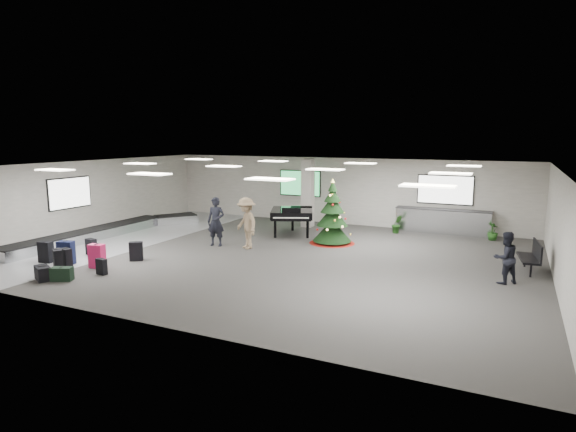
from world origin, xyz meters
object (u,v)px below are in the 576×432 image
at_px(christmas_tree, 332,221).
at_px(traveler_b, 246,223).
at_px(service_counter, 443,221).
at_px(baggage_carousel, 109,231).
at_px(pink_suitcase, 97,256).
at_px(traveler_a, 216,222).
at_px(potted_plant_left, 397,224).
at_px(grand_piano, 292,214).
at_px(potted_plant_right, 493,231).
at_px(bench, 532,255).
at_px(traveler_bench, 505,258).

relative_size(christmas_tree, traveler_b, 1.33).
height_order(service_counter, traveler_b, traveler_b).
bearing_deg(baggage_carousel, pink_suitcase, -48.34).
relative_size(traveler_a, potted_plant_left, 2.31).
height_order(christmas_tree, grand_piano, christmas_tree).
distance_m(service_counter, potted_plant_left, 2.01).
xyz_separation_m(potted_plant_left, potted_plant_right, (3.89, 0.27, -0.04)).
bearing_deg(traveler_a, pink_suitcase, -121.36).
distance_m(grand_piano, potted_plant_right, 8.36).
distance_m(traveler_b, potted_plant_left, 7.03).
height_order(grand_piano, traveler_b, traveler_b).
distance_m(bench, traveler_bench, 1.83).
height_order(service_counter, christmas_tree, christmas_tree).
distance_m(grand_piano, traveler_a, 3.69).
xyz_separation_m(traveler_b, potted_plant_right, (8.42, 5.61, -0.61)).
height_order(christmas_tree, traveler_b, christmas_tree).
xyz_separation_m(grand_piano, traveler_a, (-1.74, -3.25, 0.04)).
relative_size(baggage_carousel, grand_piano, 3.55).
relative_size(bench, potted_plant_right, 2.15).
bearing_deg(baggage_carousel, potted_plant_right, 22.41).
xyz_separation_m(service_counter, potted_plant_left, (-1.81, -0.85, -0.13)).
height_order(baggage_carousel, traveler_b, traveler_b).
bearing_deg(baggage_carousel, traveler_bench, -0.32).
bearing_deg(grand_piano, potted_plant_right, -5.56).
relative_size(bench, traveler_b, 0.81).
bearing_deg(pink_suitcase, traveler_bench, 8.18).
relative_size(service_counter, grand_piano, 1.48).
height_order(traveler_a, potted_plant_right, traveler_a).
relative_size(christmas_tree, potted_plant_left, 3.14).
distance_m(pink_suitcase, traveler_bench, 12.62).
bearing_deg(bench, potted_plant_right, 99.31).
relative_size(pink_suitcase, grand_piano, 0.29).
distance_m(service_counter, christmas_tree, 5.42).
relative_size(christmas_tree, traveler_bench, 1.70).
xyz_separation_m(service_counter, traveler_a, (-7.63, -6.32, 0.41)).
height_order(grand_piano, potted_plant_right, grand_piano).
bearing_deg(baggage_carousel, christmas_tree, 17.03).
bearing_deg(grand_piano, baggage_carousel, -175.09).
bearing_deg(pink_suitcase, baggage_carousel, 122.16).
height_order(baggage_carousel, traveler_a, traveler_a).
height_order(grand_piano, bench, grand_piano).
relative_size(pink_suitcase, traveler_b, 0.41).
bearing_deg(traveler_b, christmas_tree, 73.43).
xyz_separation_m(baggage_carousel, grand_piano, (6.96, 3.67, 0.70)).
xyz_separation_m(traveler_b, traveler_bench, (9.00, -0.63, -0.21)).
height_order(baggage_carousel, service_counter, service_counter).
bearing_deg(christmas_tree, baggage_carousel, -162.97).
relative_size(service_counter, traveler_b, 2.07).
bearing_deg(grand_piano, potted_plant_left, 5.68).
bearing_deg(potted_plant_left, traveler_bench, -53.14).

